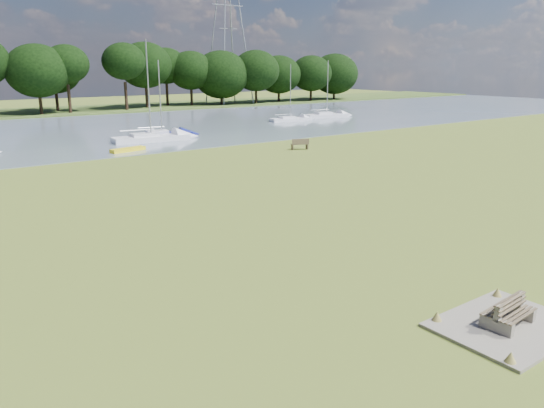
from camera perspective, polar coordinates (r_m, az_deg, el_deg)
ground at (r=26.82m, az=-2.68°, el=-1.75°), size 220.00×220.00×0.00m
river at (r=65.45m, az=-23.71°, el=6.84°), size 220.00×40.00×0.10m
concrete_pad at (r=17.72m, az=23.95°, el=-11.86°), size 4.20×3.20×0.10m
bench_pair at (r=17.55m, az=24.09°, el=-10.64°), size 1.74×1.11×0.90m
riverbank_bench at (r=49.32m, az=3.03°, el=6.45°), size 1.71×1.05×1.02m
kayak at (r=49.66m, az=-15.24°, el=5.67°), size 3.42×1.52×0.33m
pylon at (r=108.20m, az=-4.80°, el=20.77°), size 6.85×4.80×30.30m
sailboat_0 at (r=79.87m, az=5.87°, el=9.59°), size 7.04×3.11×8.19m
sailboat_5 at (r=55.87m, az=-12.96°, el=7.12°), size 7.92×2.89×9.99m
sailboat_6 at (r=74.37m, az=1.93°, el=9.21°), size 6.07×2.45×7.63m
sailboat_7 at (r=58.32m, az=-11.83°, el=7.47°), size 6.52×2.73×8.04m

